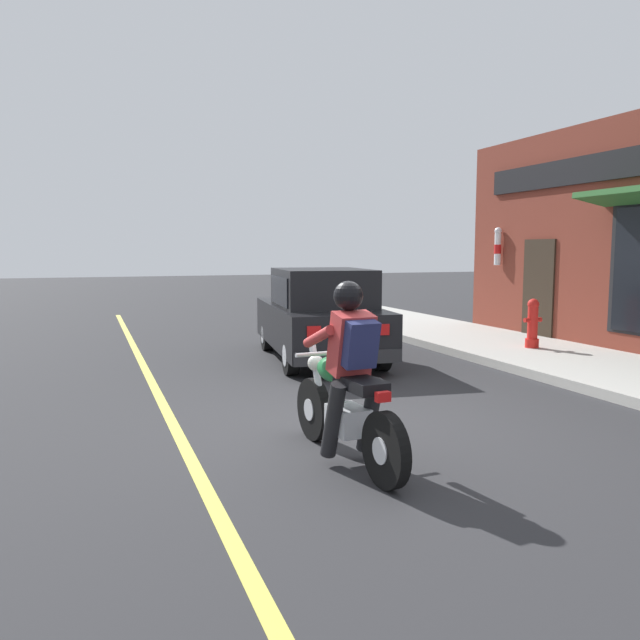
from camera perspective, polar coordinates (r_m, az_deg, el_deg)
The scene contains 6 objects.
ground_plane at distance 6.80m, azimuth 2.99°, elevation -9.67°, with size 80.00×80.00×0.00m, color #2B2B2D.
sidewalk_curb at distance 11.76m, azimuth 18.51°, elevation -2.79°, with size 2.60×22.00×0.14m, color #ADAAA3.
lane_stripe at distance 9.22m, azimuth -15.10°, elevation -5.57°, with size 0.12×19.80×0.01m, color #D1C64C.
motorcycle_with_rider at distance 5.54m, azimuth 2.48°, elevation -6.19°, with size 0.58×2.02×1.62m.
car_hatchback at distance 10.61m, azimuth -0.01°, elevation 0.37°, with size 2.10×3.95×1.57m.
fire_hydrant at distance 11.77m, azimuth 18.86°, elevation -0.32°, with size 0.36×0.24×0.88m.
Camera 1 is at (-2.62, -5.99, 1.89)m, focal length 35.00 mm.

